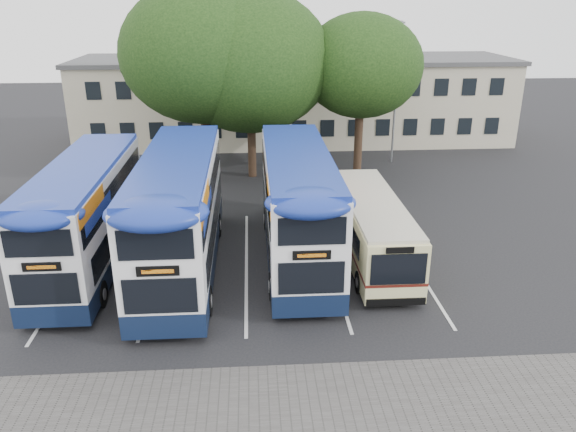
# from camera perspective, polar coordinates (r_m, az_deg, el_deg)

# --- Properties ---
(ground) EXTENTS (120.00, 120.00, 0.00)m
(ground) POSITION_cam_1_polar(r_m,az_deg,el_deg) (19.52, 7.01, -11.06)
(ground) COLOR black
(ground) RESTS_ON ground
(bay_lines) EXTENTS (14.12, 11.00, 0.01)m
(bay_lines) POSITION_cam_1_polar(r_m,az_deg,el_deg) (23.57, -4.25, -4.90)
(bay_lines) COLOR silver
(bay_lines) RESTS_ON ground
(depot_building) EXTENTS (32.40, 8.40, 6.20)m
(depot_building) POSITION_cam_1_polar(r_m,az_deg,el_deg) (43.88, 0.71, 11.85)
(depot_building) COLOR beige
(depot_building) RESTS_ON ground
(lamp_post) EXTENTS (0.25, 1.05, 9.06)m
(lamp_post) POSITION_cam_1_polar(r_m,az_deg,el_deg) (37.71, 10.96, 12.87)
(lamp_post) COLOR gray
(lamp_post) RESTS_ON ground
(tree_left) EXTENTS (9.20, 9.20, 11.32)m
(tree_left) POSITION_cam_1_polar(r_m,az_deg,el_deg) (33.45, -8.82, 15.96)
(tree_left) COLOR black
(tree_left) RESTS_ON ground
(tree_mid) EXTENTS (9.57, 9.57, 10.98)m
(tree_mid) POSITION_cam_1_polar(r_m,az_deg,el_deg) (33.73, -3.90, 15.35)
(tree_mid) COLOR black
(tree_mid) RESTS_ON ground
(tree_right) EXTENTS (7.15, 7.15, 9.69)m
(tree_right) POSITION_cam_1_polar(r_m,az_deg,el_deg) (34.29, 7.51, 14.88)
(tree_right) COLOR black
(tree_right) RESTS_ON ground
(bus_dd_left) EXTENTS (2.54, 10.50, 4.37)m
(bus_dd_left) POSITION_cam_1_polar(r_m,az_deg,el_deg) (23.92, -19.74, 0.51)
(bus_dd_left) COLOR #0F1B37
(bus_dd_left) RESTS_ON ground
(bus_dd_mid) EXTENTS (2.75, 11.35, 4.73)m
(bus_dd_mid) POSITION_cam_1_polar(r_m,az_deg,el_deg) (22.60, -10.96, 0.75)
(bus_dd_mid) COLOR #0F1B37
(bus_dd_mid) RESTS_ON ground
(bus_dd_right) EXTENTS (2.66, 10.99, 4.58)m
(bus_dd_right) POSITION_cam_1_polar(r_m,az_deg,el_deg) (23.27, 0.98, 1.55)
(bus_dd_right) COLOR #0F1B37
(bus_dd_right) RESTS_ON ground
(bus_single) EXTENTS (2.27, 8.91, 2.66)m
(bus_single) POSITION_cam_1_polar(r_m,az_deg,el_deg) (23.81, 8.46, -0.85)
(bus_single) COLOR beige
(bus_single) RESTS_ON ground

